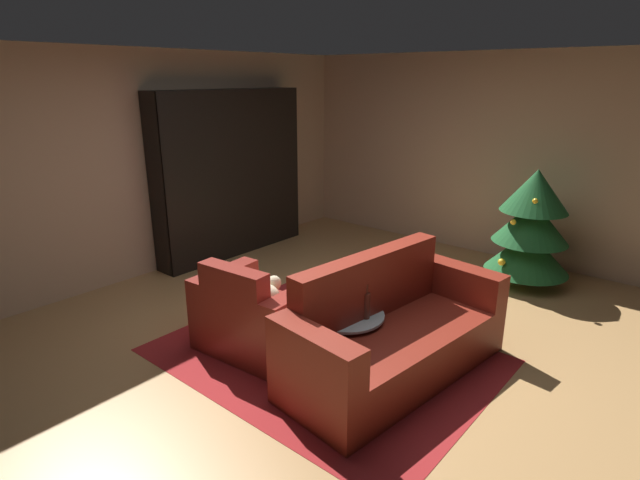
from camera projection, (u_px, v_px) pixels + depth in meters
name	position (u px, v px, depth m)	size (l,w,h in m)	color
ground_plane	(327.00, 344.00, 4.49)	(7.77, 7.77, 0.00)	#B0834F
wall_back	(489.00, 156.00, 6.47)	(5.57, 0.06, 2.56)	tan
wall_left	(141.00, 166.00, 5.79)	(0.06, 6.60, 2.56)	tan
area_rug	(324.00, 355.00, 4.30)	(2.68, 2.02, 0.01)	maroon
bookshelf_unit	(239.00, 173.00, 6.61)	(0.34, 2.18, 2.11)	black
armchair_red	(257.00, 318.00, 4.31)	(1.04, 0.80, 0.84)	maroon
couch_red	(392.00, 336.00, 3.99)	(1.02, 2.02, 0.93)	maroon
coffee_table	(345.00, 319.00, 4.08)	(0.63, 0.63, 0.44)	black
book_stack_on_table	(350.00, 308.00, 4.01)	(0.23, 0.19, 0.13)	#4C7642
bottle_on_table	(366.00, 305.00, 3.96)	(0.06, 0.06, 0.29)	#5C281D
decorated_tree	(531.00, 226.00, 5.59)	(0.91, 0.91, 1.32)	brown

